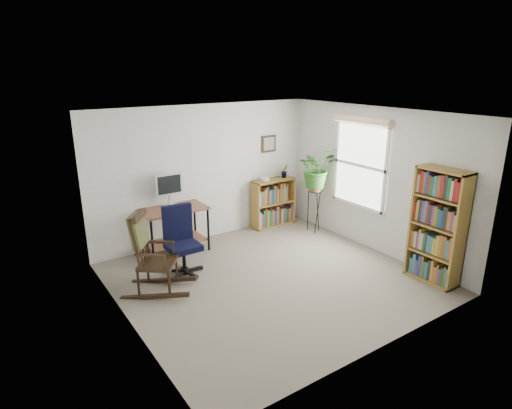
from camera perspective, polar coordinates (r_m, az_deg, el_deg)
floor at (r=6.42m, az=2.04°, el=-9.87°), size 4.20×4.00×0.00m
ceiling at (r=5.72m, az=2.30°, el=11.95°), size 4.20×4.00×0.00m
wall_back at (r=7.60m, az=-6.81°, el=4.13°), size 4.20×0.00×2.40m
wall_front at (r=4.61m, az=17.11°, el=-5.79°), size 4.20×0.00×2.40m
wall_left at (r=5.07m, az=-17.38°, el=-3.61°), size 0.00×4.00×2.40m
wall_right at (r=7.36m, az=15.49°, el=3.14°), size 0.00×4.00×2.40m
window at (r=7.47m, az=13.68°, el=5.08°), size 0.12×1.20×1.50m
desk at (r=7.28m, az=-10.75°, el=-3.41°), size 1.07×0.59×0.77m
monitor at (r=7.19m, az=-11.51°, el=1.89°), size 0.46×0.16×0.56m
keyboard at (r=7.04m, az=-10.54°, el=-0.68°), size 0.40×0.15×0.02m
office_chair at (r=6.43m, az=-9.70°, el=-4.87°), size 0.62×0.62×1.06m
rocking_chair at (r=6.00m, az=-13.07°, el=-6.23°), size 1.16×1.10×1.17m
low_bookshelf at (r=8.35m, az=2.28°, el=0.25°), size 0.88×0.29×0.93m
tall_bookshelf at (r=6.57m, az=23.05°, el=-2.73°), size 0.31×0.73×1.68m
plant_stand at (r=8.08m, az=7.80°, el=-0.49°), size 0.31×0.31×0.93m
spider_plant at (r=7.80m, az=8.15°, el=7.42°), size 1.69×1.88×1.46m
potted_plant_small at (r=8.38m, az=3.82°, el=3.97°), size 0.13×0.24×0.11m
framed_picture at (r=8.20m, az=1.75°, el=8.09°), size 0.32×0.04×0.32m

